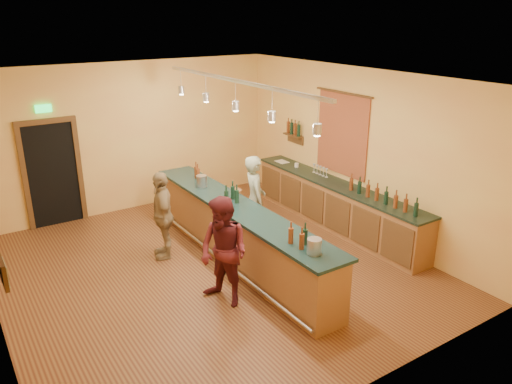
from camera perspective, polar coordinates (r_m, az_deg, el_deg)
floor at (r=8.68m, az=-5.15°, el=-8.75°), size 7.00×7.00×0.00m
ceiling at (r=7.68m, az=-5.90°, el=12.71°), size 6.50×7.00×0.02m
wall_back at (r=11.14m, az=-14.05°, el=6.09°), size 6.50×0.02×3.20m
wall_front at (r=5.43m, az=12.36°, el=-8.61°), size 6.50×0.02×3.20m
wall_right at (r=9.90m, az=11.38°, el=4.59°), size 0.02×7.00×3.20m
doorway at (r=10.83m, az=-22.26°, el=2.18°), size 1.15×0.09×2.48m
tapestry at (r=10.10m, az=9.81°, el=6.47°), size 0.03×1.40×1.60m
bottle_shelf at (r=11.22m, az=4.32°, el=7.07°), size 0.17×0.55×0.54m
back_counter at (r=10.18m, az=9.13°, el=-1.44°), size 0.60×4.55×1.27m
tasting_bar at (r=8.64m, az=-2.13°, el=-4.31°), size 0.73×5.10×1.38m
pendant_track at (r=7.97m, az=-2.35°, el=11.47°), size 0.11×4.60×0.50m
bartender at (r=9.32m, az=-0.13°, el=-0.85°), size 0.59×0.72×1.69m
customer_a at (r=7.36m, az=-3.70°, el=-6.87°), size 0.85×0.97×1.68m
customer_b at (r=8.90m, az=-10.62°, el=-2.60°), size 0.65×1.00×1.59m
bar_stool at (r=10.32m, az=-2.58°, el=-0.51°), size 0.34×0.34×0.70m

